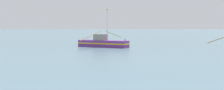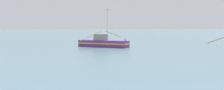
# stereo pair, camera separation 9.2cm
# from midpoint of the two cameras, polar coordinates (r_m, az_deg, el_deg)

# --- Properties ---
(fishing_boat_purple) EXTENTS (9.90, 13.94, 7.07)m
(fishing_boat_purple) POSITION_cam_midpoint_polar(r_m,az_deg,el_deg) (55.83, -1.69, 0.44)
(fishing_boat_purple) COLOR #6B2D84
(fishing_boat_purple) RESTS_ON ground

